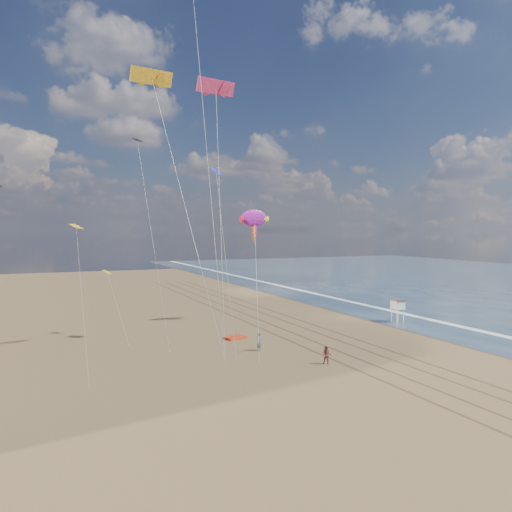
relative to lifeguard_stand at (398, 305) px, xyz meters
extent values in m
plane|color=brown|center=(-17.85, -25.72, -2.37)|extent=(260.00, 260.00, 0.00)
plane|color=#42301E|center=(1.15, 14.28, -2.37)|extent=(260.00, 260.00, 0.00)
plane|color=white|center=(5.35, 14.28, -2.37)|extent=(260.00, 260.00, 0.00)
cube|color=brown|center=(-19.05, 4.28, -2.36)|extent=(0.28, 120.00, 0.01)
cube|color=brown|center=(-16.65, 4.28, -2.36)|extent=(0.28, 120.00, 0.01)
cube|color=brown|center=(-13.85, 4.28, -2.36)|extent=(0.28, 120.00, 0.01)
cube|color=brown|center=(-11.65, 4.28, -2.36)|extent=(0.28, 120.00, 0.01)
cylinder|color=silver|center=(-0.57, -0.57, -1.52)|extent=(0.11, 0.11, 1.70)
cylinder|color=silver|center=(0.57, -0.57, -1.52)|extent=(0.11, 0.11, 1.70)
cylinder|color=silver|center=(-0.57, 0.57, -1.52)|extent=(0.11, 0.11, 1.70)
cylinder|color=silver|center=(0.57, 0.57, -1.52)|extent=(0.11, 0.11, 1.70)
cube|color=silver|center=(0.00, 0.00, -0.52)|extent=(1.51, 1.51, 0.11)
cube|color=silver|center=(0.00, 0.00, 0.04)|extent=(1.42, 1.42, 1.04)
cube|color=#473D38|center=(0.00, 0.00, 0.66)|extent=(1.70, 1.70, 0.09)
cube|color=red|center=(-24.33, -0.79, -2.23)|extent=(2.70, 2.10, 0.27)
ellipsoid|color=#AA1AAB|center=(-17.96, 8.13, 11.88)|extent=(4.13, 0.78, 2.45)
cone|color=red|center=(-19.43, 8.13, 11.70)|extent=(1.11, 0.92, 0.92)
cone|color=yellow|center=(-16.48, 8.13, 11.70)|extent=(1.11, 0.92, 0.92)
cylinder|color=silver|center=(-22.02, -1.66, 4.30)|extent=(0.03, 0.03, 25.03)
imported|color=slate|center=(-24.11, -7.17, -1.42)|extent=(0.81, 0.81, 1.89)
imported|color=#914D4A|center=(-20.55, -14.56, -1.48)|extent=(1.09, 1.09, 1.78)
cube|color=yellow|center=(-32.70, 3.79, 27.74)|extent=(5.03, 1.67, 1.71)
cube|color=#E23260|center=(-28.39, -5.97, 24.60)|extent=(4.19, 1.42, 1.44)
plane|color=#FFB315|center=(-41.57, -1.93, 10.61)|extent=(1.74, 1.74, 0.48)
plane|color=black|center=(-34.67, 2.42, 20.23)|extent=(1.67, 1.63, 0.51)
plane|color=#CAD916|center=(-37.51, 7.37, 5.23)|extent=(1.31, 1.34, 0.45)
plane|color=#272AD5|center=(-26.91, -1.76, 16.71)|extent=(1.83, 1.76, 0.78)
camera|label=1|loc=(-45.45, -54.00, 10.25)|focal=35.00mm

